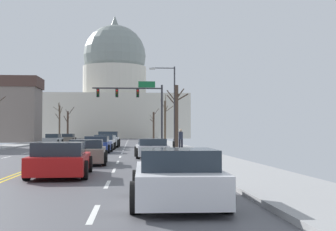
% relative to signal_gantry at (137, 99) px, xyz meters
% --- Properties ---
extents(ground, '(20.00, 180.00, 0.20)m').
position_rel_signal_gantry_xyz_m(ground, '(-4.83, -15.10, -5.26)').
color(ground, '#4E4E53').
extents(signal_gantry, '(7.91, 0.41, 7.11)m').
position_rel_signal_gantry_xyz_m(signal_gantry, '(0.00, 0.00, 0.00)').
color(signal_gantry, '#28282D').
rests_on(signal_gantry, ground).
extents(street_lamp_right, '(2.45, 0.24, 7.54)m').
position_rel_signal_gantry_xyz_m(street_lamp_right, '(3.04, -9.32, -0.62)').
color(street_lamp_right, '#333338').
rests_on(street_lamp_right, ground).
extents(capitol_building, '(34.66, 19.09, 29.69)m').
position_rel_signal_gantry_xyz_m(capitol_building, '(-4.83, 61.85, 5.24)').
color(capitol_building, beige).
rests_on(capitol_building, ground).
extents(pickup_truck_near_00, '(2.42, 5.79, 1.59)m').
position_rel_signal_gantry_xyz_m(pickup_truck_near_00, '(-3.04, -4.54, -4.55)').
color(pickup_truck_near_00, '#ADB2B7').
rests_on(pickup_truck_near_00, ground).
extents(sedan_near_01, '(2.01, 4.69, 1.30)m').
position_rel_signal_gantry_xyz_m(sedan_near_01, '(-3.06, -10.97, -4.66)').
color(sedan_near_01, silver).
rests_on(sedan_near_01, ground).
extents(sedan_near_02, '(2.21, 4.33, 1.24)m').
position_rel_signal_gantry_xyz_m(sedan_near_02, '(-3.19, -17.41, -4.70)').
color(sedan_near_02, navy).
rests_on(sedan_near_02, ground).
extents(sedan_near_03, '(2.11, 4.30, 1.16)m').
position_rel_signal_gantry_xyz_m(sedan_near_03, '(0.62, -24.63, -4.72)').
color(sedan_near_03, silver).
rests_on(sedan_near_03, ground).
extents(sedan_near_04, '(2.07, 4.48, 1.20)m').
position_rel_signal_gantry_xyz_m(sedan_near_04, '(-2.79, -30.16, -4.71)').
color(sedan_near_04, '#6B6056').
rests_on(sedan_near_04, ground).
extents(sedan_near_05, '(2.21, 4.72, 1.22)m').
position_rel_signal_gantry_xyz_m(sedan_near_05, '(-3.14, -36.46, -4.69)').
color(sedan_near_05, '#B71414').
rests_on(sedan_near_05, ground).
extents(sedan_near_06, '(2.08, 4.47, 1.22)m').
position_rel_signal_gantry_xyz_m(sedan_near_06, '(0.41, -43.23, -4.70)').
color(sedan_near_06, silver).
rests_on(sedan_near_06, ground).
extents(sedan_oncoming_00, '(2.04, 4.46, 1.30)m').
position_rel_signal_gantry_xyz_m(sedan_oncoming_00, '(-10.25, 5.76, -4.67)').
color(sedan_oncoming_00, '#9EA3A8').
rests_on(sedan_oncoming_00, ground).
extents(sedan_oncoming_01, '(2.08, 4.31, 1.26)m').
position_rel_signal_gantry_xyz_m(sedan_oncoming_01, '(-9.92, 17.04, -4.68)').
color(sedan_oncoming_01, '#6B6056').
rests_on(sedan_oncoming_01, ground).
extents(flank_building_01, '(9.14, 8.76, 7.92)m').
position_rel_signal_gantry_xyz_m(flank_building_01, '(-21.88, 32.01, -1.25)').
color(flank_building_01, '#8C6656').
rests_on(flank_building_01, ground).
extents(bare_tree_00, '(1.99, 1.41, 5.80)m').
position_rel_signal_gantry_xyz_m(bare_tree_00, '(3.54, -9.26, -2.11)').
color(bare_tree_00, '#423328').
rests_on(bare_tree_00, ground).
extents(bare_tree_02, '(1.66, 1.87, 5.58)m').
position_rel_signal_gantry_xyz_m(bare_tree_02, '(3.33, 33.32, -2.55)').
color(bare_tree_02, '#423328').
rests_on(bare_tree_02, ground).
extents(bare_tree_03, '(1.86, 2.10, 6.54)m').
position_rel_signal_gantry_xyz_m(bare_tree_03, '(-13.31, 31.23, -1.76)').
color(bare_tree_03, brown).
rests_on(bare_tree_03, ground).
extents(bare_tree_04, '(1.86, 1.87, 6.40)m').
position_rel_signal_gantry_xyz_m(bare_tree_04, '(3.71, 8.20, -2.21)').
color(bare_tree_04, '#4C3D2D').
rests_on(bare_tree_04, ground).
extents(bare_tree_05, '(1.88, 2.57, 6.10)m').
position_rel_signal_gantry_xyz_m(bare_tree_05, '(-12.75, 37.97, -2.33)').
color(bare_tree_05, '#423328').
rests_on(bare_tree_05, ground).
extents(pedestrian_00, '(0.35, 0.34, 1.65)m').
position_rel_signal_gantry_xyz_m(pedestrian_00, '(3.24, -16.31, -4.22)').
color(pedestrian_00, black).
rests_on(pedestrian_00, ground).
extents(bicycle_parked, '(0.12, 1.77, 0.85)m').
position_rel_signal_gantry_xyz_m(bicycle_parked, '(2.96, -13.20, -4.79)').
color(bicycle_parked, black).
rests_on(bicycle_parked, ground).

